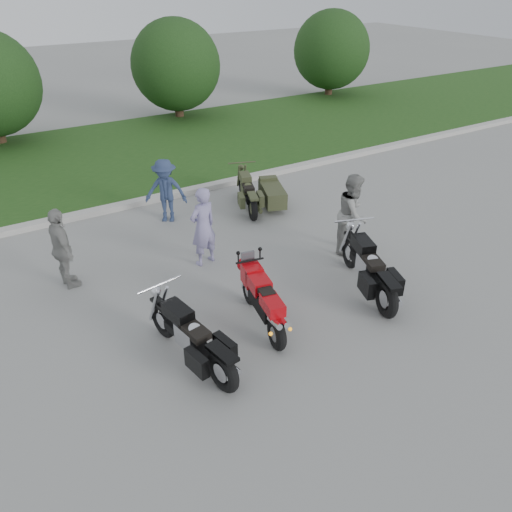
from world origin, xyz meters
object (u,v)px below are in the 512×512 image
person_stripe (203,227)px  person_back (62,249)px  person_grey (353,214)px  person_denim (166,191)px  cruiser_sidecar (262,194)px  cruiser_right (370,271)px  sportbike_red (263,300)px  cruiser_left (194,341)px

person_stripe → person_back: 2.86m
person_grey → person_denim: size_ratio=1.12×
cruiser_sidecar → cruiser_right: bearing=-74.1°
sportbike_red → person_back: size_ratio=1.16×
cruiser_right → person_stripe: bearing=148.9°
person_stripe → person_denim: size_ratio=1.09×
cruiser_left → person_denim: (1.68, 5.23, 0.34)m
cruiser_left → person_grey: size_ratio=1.31×
cruiser_sidecar → person_back: 5.54m
cruiser_sidecar → person_back: bearing=-148.0°
sportbike_red → cruiser_right: (2.38, -0.18, -0.06)m
sportbike_red → person_denim: 4.96m
sportbike_red → cruiser_left: bearing=-158.5°
person_denim → cruiser_left: bearing=-74.2°
cruiser_right → person_stripe: 3.60m
person_grey → person_back: size_ratio=1.07×
person_back → person_denim: bearing=-66.0°
sportbike_red → cruiser_left: sportbike_red is taller
person_stripe → person_back: (-2.79, 0.62, -0.03)m
cruiser_sidecar → person_stripe: (-2.60, -1.80, 0.49)m
person_denim → sportbike_red: bearing=-58.7°
cruiser_right → person_denim: 5.59m
person_grey → cruiser_right: bearing=-153.3°
cruiser_right → person_stripe: (-2.30, 2.73, 0.39)m
person_stripe → cruiser_left: bearing=48.4°
person_stripe → person_grey: bearing=146.3°
person_denim → cruiser_right: bearing=-33.3°
cruiser_sidecar → person_grey: person_grey is taller
cruiser_left → cruiser_sidecar: size_ratio=1.13×
cruiser_right → person_back: 6.11m
person_stripe → cruiser_sidecar: bearing=-158.2°
sportbike_red → cruiser_sidecar: size_ratio=0.93×
cruiser_left → person_back: (-1.23, 3.46, 0.38)m
cruiser_left → person_denim: size_ratio=1.47×
cruiser_left → person_stripe: (1.56, 2.84, 0.41)m
person_grey → person_back: person_grey is taller
cruiser_left → person_grey: 4.99m
person_grey → person_denim: person_grey is taller
person_denim → person_stripe: bearing=-59.3°
person_denim → person_back: size_ratio=0.95×
cruiser_right → person_grey: 1.80m
cruiser_sidecar → person_grey: size_ratio=1.16×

